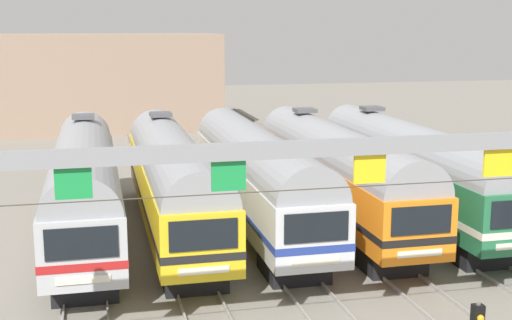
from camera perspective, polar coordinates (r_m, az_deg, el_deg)
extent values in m
plane|color=gray|center=(32.89, 0.01, -5.71)|extent=(160.00, 160.00, 0.00)
cube|color=gray|center=(48.62, -14.40, -0.51)|extent=(0.07, 70.00, 0.15)
cube|color=gray|center=(48.60, -12.71, -0.43)|extent=(0.07, 70.00, 0.15)
cube|color=gray|center=(48.67, -9.84, -0.31)|extent=(0.07, 70.00, 0.15)
cube|color=gray|center=(48.76, -8.16, -0.24)|extent=(0.07, 70.00, 0.15)
cube|color=gray|center=(49.02, -5.32, -0.11)|extent=(0.07, 70.00, 0.15)
cube|color=gray|center=(49.23, -3.66, -0.04)|extent=(0.07, 70.00, 0.15)
cube|color=gray|center=(49.68, -0.89, 0.08)|extent=(0.07, 70.00, 0.15)
cube|color=gray|center=(50.00, 0.72, 0.15)|extent=(0.07, 70.00, 0.15)
cube|color=gray|center=(50.63, 3.40, 0.27)|extent=(0.07, 70.00, 0.15)
cube|color=gray|center=(51.05, 4.95, 0.33)|extent=(0.07, 70.00, 0.15)
cube|color=#B2B5BA|center=(31.53, -13.85, -2.58)|extent=(2.85, 18.00, 2.35)
cube|color=#B21E1E|center=(31.61, -13.82, -3.20)|extent=(2.88, 18.02, 0.28)
cylinder|color=gray|center=(31.28, -13.94, -0.49)|extent=(2.74, 17.64, 2.74)
cube|color=black|center=(22.70, -14.10, -6.63)|extent=(2.28, 0.06, 1.03)
cube|color=silver|center=(23.09, -13.96, -9.53)|extent=(1.71, 0.05, 0.24)
cube|color=black|center=(25.97, -13.80, -9.42)|extent=(2.28, 2.60, 1.05)
cube|color=black|center=(38.05, -13.65, -2.90)|extent=(2.28, 2.60, 1.05)
cube|color=#4C4C51|center=(36.02, -13.97, 3.47)|extent=(1.10, 1.10, 0.20)
cube|color=gold|center=(31.69, -6.83, -2.27)|extent=(2.85, 18.00, 2.35)
cube|color=black|center=(31.78, -6.81, -2.89)|extent=(2.88, 18.02, 0.28)
cylinder|color=gray|center=(31.45, -6.88, -0.18)|extent=(2.74, 17.64, 2.74)
cube|color=black|center=(22.93, -4.33, -6.15)|extent=(2.28, 0.06, 1.03)
cube|color=silver|center=(23.31, -4.29, -9.02)|extent=(1.71, 0.05, 0.24)
cube|color=black|center=(26.17, -5.19, -8.98)|extent=(2.28, 2.60, 1.05)
cube|color=black|center=(38.19, -7.82, -2.64)|extent=(2.28, 2.60, 1.05)
cube|color=#4C4C51|center=(36.16, -7.82, 3.72)|extent=(1.10, 1.10, 0.20)
cube|color=silver|center=(32.33, 0.01, -1.93)|extent=(2.85, 18.00, 2.35)
cube|color=navy|center=(32.41, 0.01, -2.54)|extent=(2.88, 18.02, 0.28)
cylinder|color=gray|center=(32.09, 0.01, 0.12)|extent=(2.74, 17.64, 2.74)
cube|color=black|center=(23.79, 4.97, -5.52)|extent=(2.28, 0.06, 1.03)
cube|color=silver|center=(24.16, 4.92, -8.30)|extent=(1.71, 0.05, 0.24)
cube|color=black|center=(26.93, 3.09, -8.37)|extent=(2.28, 2.60, 1.05)
cube|color=black|center=(38.71, -2.10, -2.36)|extent=(2.28, 2.60, 1.05)
cube|color=orange|center=(33.40, 6.50, -1.58)|extent=(2.85, 18.00, 2.35)
cube|color=black|center=(33.47, 6.49, -2.17)|extent=(2.88, 18.02, 0.28)
cylinder|color=gray|center=(33.16, 6.55, 0.40)|extent=(2.74, 17.64, 2.74)
cube|color=black|center=(25.23, 13.40, -4.83)|extent=(2.28, 0.06, 1.03)
cube|color=silver|center=(25.58, 13.28, -7.46)|extent=(1.71, 0.05, 0.24)
cube|color=black|center=(28.21, 10.74, -7.65)|extent=(2.28, 2.60, 1.05)
cube|color=black|center=(39.61, 3.41, -2.07)|extent=(2.28, 2.60, 1.05)
cube|color=#4C4C51|center=(37.66, 4.03, 4.08)|extent=(1.10, 1.10, 0.20)
cube|color=#236B42|center=(34.87, 12.52, -1.24)|extent=(2.85, 18.00, 2.35)
cube|color=silver|center=(34.94, 12.49, -1.81)|extent=(2.88, 18.02, 0.28)
cylinder|color=gray|center=(34.65, 12.59, 0.66)|extent=(2.74, 17.64, 2.74)
cube|color=black|center=(29.93, 17.59, -6.88)|extent=(2.28, 2.60, 1.05)
cube|color=black|center=(40.86, 8.63, -1.77)|extent=(2.28, 2.60, 1.05)
cube|color=#4C4C51|center=(38.97, 9.50, 4.19)|extent=(1.10, 1.10, 0.20)
cube|color=gray|center=(18.89, 9.35, 1.14)|extent=(20.30, 0.32, 0.44)
cube|color=#198C3F|center=(17.62, -14.74, -1.84)|extent=(0.90, 0.08, 0.80)
cube|color=#198C3F|center=(17.91, -2.26, -1.28)|extent=(0.90, 0.08, 0.80)
cube|color=yellow|center=(19.00, 9.29, -0.70)|extent=(0.90, 0.08, 0.80)
cube|color=yellow|center=(20.77, 19.23, -0.18)|extent=(0.90, 0.08, 0.80)
cylinder|color=#3F382D|center=(19.10, 9.25, -2.11)|extent=(20.30, 0.03, 0.03)
cube|color=black|center=(18.63, 17.70, -12.08)|extent=(0.28, 0.24, 0.60)
sphere|color=orange|center=(18.52, 17.92, -12.24)|extent=(0.18, 0.18, 0.18)
cube|color=gray|center=(66.24, -13.91, 6.22)|extent=(24.48, 10.00, 8.71)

